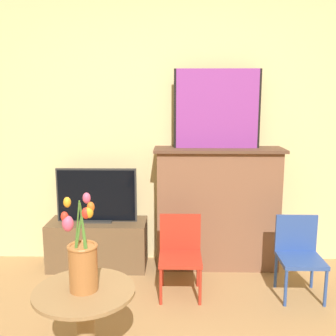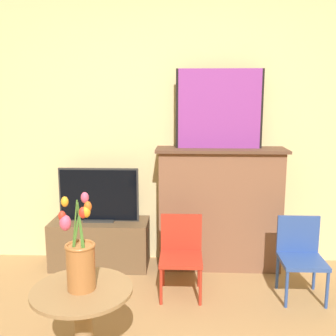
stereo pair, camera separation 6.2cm
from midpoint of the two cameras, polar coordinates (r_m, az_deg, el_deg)
The scene contains 9 objects.
wall_back at distance 3.59m, azimuth 2.02°, elevation 7.52°, with size 8.00×0.06×2.70m.
fireplace_mantel at distance 3.55m, azimuth 7.98°, elevation -5.60°, with size 1.13×0.35×1.08m.
painting at distance 3.42m, azimuth 7.97°, elevation 8.49°, with size 0.74×0.03×0.67m.
tv_stand at distance 3.67m, azimuth -9.32°, elevation -10.75°, with size 0.87×0.37×0.43m.
tv_monitor at distance 3.54m, azimuth -9.52°, elevation -3.98°, with size 0.71×0.12×0.48m.
chair_red at distance 3.13m, azimuth 2.48°, elevation -11.89°, with size 0.33×0.33×0.61m.
chair_blue at distance 3.26m, azimuth 19.20°, elevation -11.54°, with size 0.33×0.33×0.61m.
side_table at distance 2.35m, azimuth -11.44°, elevation -20.58°, with size 0.55×0.55×0.50m.
vase_tulips at distance 2.19m, azimuth -11.84°, elevation -12.79°, with size 0.18×0.24×0.52m.
Camera 2 is at (0.06, -1.45, 1.53)m, focal length 42.00 mm.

